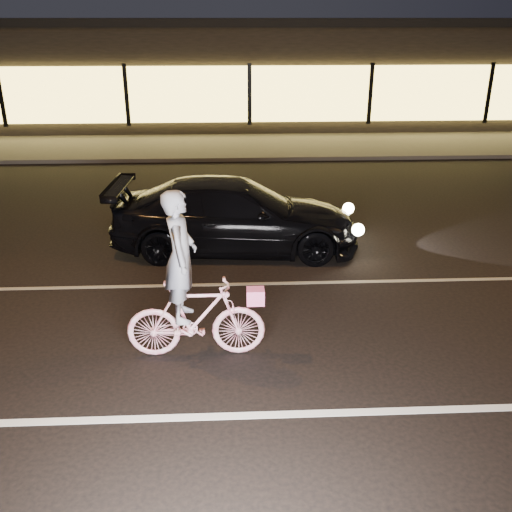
{
  "coord_description": "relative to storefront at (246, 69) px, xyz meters",
  "views": [
    {
      "loc": [
        -0.79,
        -6.82,
        4.23
      ],
      "look_at": [
        -0.44,
        0.6,
        1.11
      ],
      "focal_mm": 40.0,
      "sensor_mm": 36.0,
      "label": 1
    }
  ],
  "objects": [
    {
      "name": "lane_stripe_near",
      "position": [
        0.0,
        -20.47,
        -2.14
      ],
      "size": [
        60.0,
        0.12,
        0.01
      ],
      "primitive_type": "cube",
      "color": "silver",
      "rests_on": "ground"
    },
    {
      "name": "lane_stripe_far",
      "position": [
        0.0,
        -16.97,
        -2.14
      ],
      "size": [
        60.0,
        0.1,
        0.01
      ],
      "primitive_type": "cube",
      "color": "gray",
      "rests_on": "ground"
    },
    {
      "name": "ground",
      "position": [
        0.0,
        -18.97,
        -2.15
      ],
      "size": [
        90.0,
        90.0,
        0.0
      ],
      "primitive_type": "plane",
      "color": "black",
      "rests_on": "ground"
    },
    {
      "name": "cyclist",
      "position": [
        -1.31,
        -19.14,
        -1.32
      ],
      "size": [
        1.84,
        0.63,
        2.32
      ],
      "rotation": [
        0.0,
        0.0,
        1.57
      ],
      "color": "#E0406C",
      "rests_on": "ground"
    },
    {
      "name": "storefront",
      "position": [
        0.0,
        0.0,
        0.0
      ],
      "size": [
        25.4,
        8.42,
        4.2
      ],
      "color": "black",
      "rests_on": "ground"
    },
    {
      "name": "sidewalk",
      "position": [
        0.0,
        -5.97,
        -2.09
      ],
      "size": [
        30.0,
        4.0,
        0.12
      ],
      "primitive_type": "cube",
      "color": "#383533",
      "rests_on": "ground"
    },
    {
      "name": "sedan",
      "position": [
        -0.69,
        -15.32,
        -1.46
      ],
      "size": [
        4.86,
        2.2,
        1.38
      ],
      "rotation": [
        0.0,
        0.0,
        1.51
      ],
      "color": "black",
      "rests_on": "ground"
    }
  ]
}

